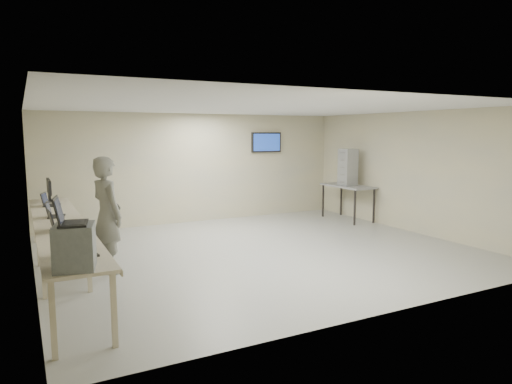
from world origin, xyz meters
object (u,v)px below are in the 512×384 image
workbench (61,227)px  side_table (348,188)px  soldier (107,215)px  equipment_box (75,247)px

workbench → side_table: (7.19, 1.83, 0.03)m
side_table → workbench: bearing=-165.7°
soldier → side_table: 6.74m
workbench → side_table: side_table is taller
equipment_box → soldier: size_ratio=0.24×
equipment_box → side_table: size_ratio=0.30×
workbench → soldier: 0.72m
side_table → equipment_box: bearing=-147.7°
workbench → soldier: size_ratio=3.11×
equipment_box → side_table: bearing=44.4°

